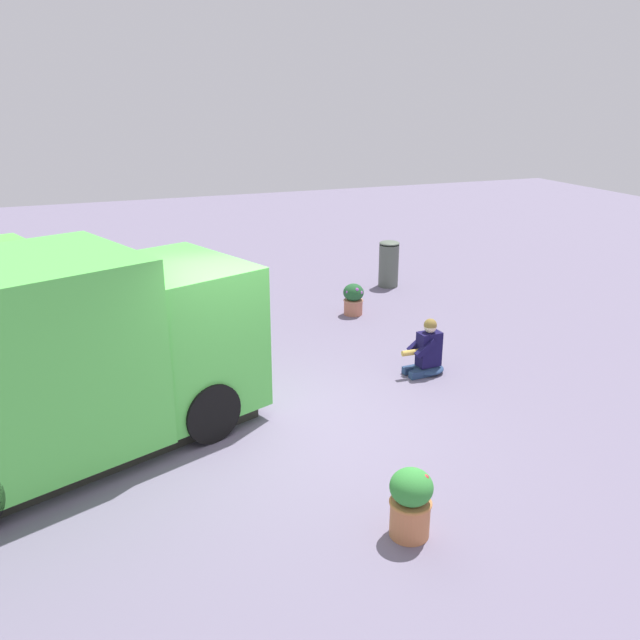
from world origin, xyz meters
The scene contains 6 objects.
ground_plane centered at (0.00, 0.00, 0.00)m, with size 40.00×40.00×0.00m, color slate.
food_truck centered at (-2.71, 0.31, 1.18)m, with size 5.28×3.64×2.45m.
person_customer centered at (2.66, 0.87, 0.34)m, with size 0.74×0.47×0.89m.
planter_flowering_near centered at (0.56, -2.51, 0.38)m, with size 0.43×0.43×0.73m.
planter_flowering_far centered at (2.74, 3.87, 0.33)m, with size 0.40×0.40×0.62m.
trash_bin centered at (4.27, 5.40, 0.52)m, with size 0.45×0.45×1.03m.
Camera 1 is at (-2.19, -7.24, 4.16)m, focal length 36.61 mm.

